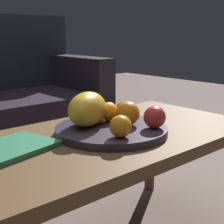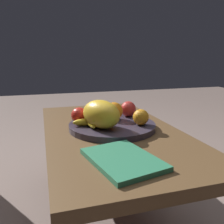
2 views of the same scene
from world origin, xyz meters
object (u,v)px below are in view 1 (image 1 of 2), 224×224
Objects in this scene: fruit_bowl at (112,130)px; apple_right at (124,110)px; orange_right at (128,113)px; orange_front at (121,126)px; coffee_table at (110,148)px; melon_large_front at (87,109)px; orange_left at (109,112)px; apple_front at (95,108)px; apple_left at (155,117)px; magazine at (10,148)px; banana_bunch at (90,114)px.

fruit_bowl is 0.12m from apple_right.
orange_right is 0.09m from apple_right.
orange_front reaches higher than fruit_bowl.
apple_right is at bearing 21.15° from coffee_table.
orange_left is at bearing -1.42° from melon_large_front.
apple_front is at bearing 125.03° from apple_right.
apple_left is (0.15, -0.17, -0.02)m from melon_large_front.
orange_left is at bearing -13.02° from magazine.
banana_bunch reaches higher than magazine.
fruit_bowl is 0.15m from apple_left.
orange_front is at bearing -92.97° from melon_large_front.
orange_right is 0.14m from banana_bunch.
orange_front is (-0.06, -0.11, 0.05)m from fruit_bowl.
melon_large_front is at bearing 130.08° from apple_left.
coffee_table is 15.30× the size of orange_left.
orange_left reaches higher than apple_right.
fruit_bowl is at bearing -79.72° from banana_bunch.
melon_large_front is 0.29m from magazine.
magazine is at bearing -174.99° from banana_bunch.
orange_front is 1.00× the size of orange_left.
orange_left is 0.83× the size of orange_right.
coffee_table is at bearing -47.20° from melon_large_front.
fruit_bowl is 6.00× the size of apple_right.
orange_front reaches higher than apple_right.
orange_front is 1.08× the size of apple_right.
melon_large_front reaches higher than fruit_bowl.
apple_front reaches higher than orange_front.
melon_large_front is (-0.06, 0.06, 0.07)m from fruit_bowl.
orange_left reaches higher than magazine.
coffee_table is 6.33× the size of banana_bunch.
orange_right reaches higher than orange_left.
coffee_table is 12.74× the size of orange_right.
magazine is at bearing -169.15° from apple_front.
apple_left is (0.05, -0.25, 0.00)m from apple_front.
orange_right reaches higher than apple_left.
orange_front is 0.97× the size of apple_front.
orange_left is 0.41× the size of banana_bunch.
coffee_table is 0.16m from melon_large_front.
orange_front is at bearing -112.17° from apple_front.
orange_front reaches higher than banana_bunch.
apple_front is 0.95× the size of apple_left.
apple_left is 0.45× the size of banana_bunch.
banana_bunch is 0.67× the size of magazine.
orange_right is (0.01, -0.09, 0.01)m from orange_left.
fruit_bowl is at bearing 153.92° from orange_right.
orange_right reaches higher than banana_bunch.
orange_front is (-0.06, -0.12, 0.11)m from coffee_table.
magazine is (-0.34, 0.07, -0.00)m from fruit_bowl.
fruit_bowl is 0.09m from orange_left.
apple_front is at bearing 102.12° from apple_left.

